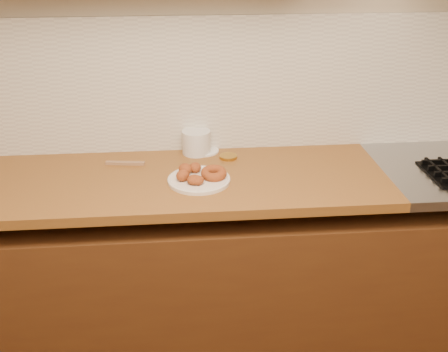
% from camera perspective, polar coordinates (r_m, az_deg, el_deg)
% --- Properties ---
extents(wall_back, '(4.00, 0.02, 2.70)m').
position_cam_1_polar(wall_back, '(2.35, 3.66, 13.57)').
color(wall_back, '#BAAC8E').
rests_on(wall_back, ground).
extents(base_cabinet, '(3.60, 0.60, 0.77)m').
position_cam_1_polar(base_cabinet, '(2.46, 4.11, -10.59)').
color(base_cabinet, '#4F2C12').
rests_on(base_cabinet, floor).
extents(butcher_block, '(2.30, 0.62, 0.04)m').
position_cam_1_polar(butcher_block, '(2.20, -12.46, -0.81)').
color(butcher_block, brown).
rests_on(butcher_block, base_cabinet).
extents(backsplash, '(3.60, 0.02, 0.60)m').
position_cam_1_polar(backsplash, '(2.37, 3.61, 9.96)').
color(backsplash, beige).
rests_on(backsplash, wall_back).
extents(donut_plate, '(0.25, 0.25, 0.01)m').
position_cam_1_polar(donut_plate, '(2.12, -2.74, -0.43)').
color(donut_plate, white).
rests_on(donut_plate, butcher_block).
extents(ring_donut, '(0.12, 0.13, 0.05)m').
position_cam_1_polar(ring_donut, '(2.11, -1.13, 0.32)').
color(ring_donut, '#9E4824').
rests_on(ring_donut, donut_plate).
extents(fried_dough_chunks, '(0.13, 0.18, 0.05)m').
position_cam_1_polar(fried_dough_chunks, '(2.11, -3.69, 0.25)').
color(fried_dough_chunks, '#9E4824').
rests_on(fried_dough_chunks, donut_plate).
extents(plastic_tub, '(0.17, 0.17, 0.11)m').
position_cam_1_polar(plastic_tub, '(2.37, -3.03, 3.71)').
color(plastic_tub, silver).
rests_on(plastic_tub, butcher_block).
extents(tub_lid, '(0.17, 0.17, 0.01)m').
position_cam_1_polar(tub_lid, '(2.41, -2.19, 2.77)').
color(tub_lid, white).
rests_on(tub_lid, butcher_block).
extents(brass_jar_lid, '(0.10, 0.10, 0.01)m').
position_cam_1_polar(brass_jar_lid, '(2.33, 0.47, 2.11)').
color(brass_jar_lid, '#B2872E').
rests_on(brass_jar_lid, butcher_block).
extents(wooden_utensil, '(0.17, 0.04, 0.01)m').
position_cam_1_polar(wooden_utensil, '(2.31, -10.70, 1.38)').
color(wooden_utensil, '#926B4A').
rests_on(wooden_utensil, butcher_block).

